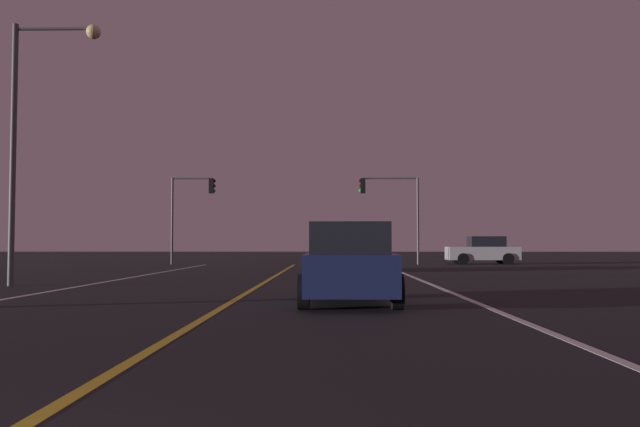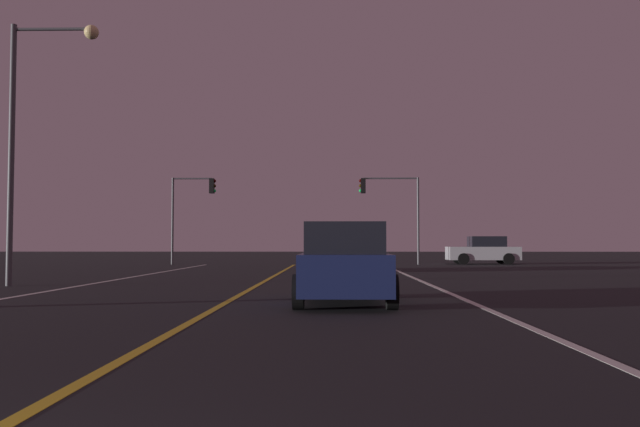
{
  "view_description": "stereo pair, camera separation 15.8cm",
  "coord_description": "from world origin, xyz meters",
  "px_view_note": "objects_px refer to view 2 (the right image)",
  "views": [
    {
      "loc": [
        2.14,
        -1.84,
        1.27
      ],
      "look_at": [
        1.58,
        34.77,
        2.92
      ],
      "focal_mm": 37.29,
      "sensor_mm": 36.0,
      "label": 1
    },
    {
      "loc": [
        2.3,
        -1.84,
        1.27
      ],
      "look_at": [
        1.58,
        34.77,
        2.92
      ],
      "focal_mm": 37.29,
      "sensor_mm": 36.0,
      "label": 2
    }
  ],
  "objects_px": {
    "car_ahead_far": "(333,253)",
    "street_lamp_left_mid": "(33,117)",
    "traffic_light_near_left": "(193,200)",
    "car_crossing_side": "(484,251)",
    "car_lead_same_lane": "(344,265)",
    "traffic_light_near_right": "(389,199)"
  },
  "relations": [
    {
      "from": "traffic_light_near_right",
      "to": "street_lamp_left_mid",
      "type": "height_order",
      "value": "street_lamp_left_mid"
    },
    {
      "from": "car_crossing_side",
      "to": "street_lamp_left_mid",
      "type": "height_order",
      "value": "street_lamp_left_mid"
    },
    {
      "from": "car_ahead_far",
      "to": "traffic_light_near_left",
      "type": "height_order",
      "value": "traffic_light_near_left"
    },
    {
      "from": "traffic_light_near_right",
      "to": "traffic_light_near_left",
      "type": "bearing_deg",
      "value": 0.0
    },
    {
      "from": "traffic_light_near_right",
      "to": "street_lamp_left_mid",
      "type": "xyz_separation_m",
      "value": [
        -12.44,
        -20.22,
        1.14
      ]
    },
    {
      "from": "car_lead_same_lane",
      "to": "car_ahead_far",
      "type": "relative_size",
      "value": 1.0
    },
    {
      "from": "traffic_light_near_left",
      "to": "car_crossing_side",
      "type": "bearing_deg",
      "value": 3.4
    },
    {
      "from": "car_lead_same_lane",
      "to": "car_ahead_far",
      "type": "distance_m",
      "value": 16.48
    },
    {
      "from": "street_lamp_left_mid",
      "to": "car_crossing_side",
      "type": "bearing_deg",
      "value": 49.27
    },
    {
      "from": "car_ahead_far",
      "to": "car_lead_same_lane",
      "type": "bearing_deg",
      "value": -179.17
    },
    {
      "from": "street_lamp_left_mid",
      "to": "traffic_light_near_left",
      "type": "bearing_deg",
      "value": 88.26
    },
    {
      "from": "traffic_light_near_right",
      "to": "traffic_light_near_left",
      "type": "relative_size",
      "value": 1.0
    },
    {
      "from": "traffic_light_near_left",
      "to": "traffic_light_near_right",
      "type": "bearing_deg",
      "value": 0.0
    },
    {
      "from": "car_ahead_far",
      "to": "traffic_light_near_left",
      "type": "bearing_deg",
      "value": 42.05
    },
    {
      "from": "car_crossing_side",
      "to": "street_lamp_left_mid",
      "type": "relative_size",
      "value": 0.54
    },
    {
      "from": "car_crossing_side",
      "to": "street_lamp_left_mid",
      "type": "bearing_deg",
      "value": 49.27
    },
    {
      "from": "car_ahead_far",
      "to": "car_crossing_side",
      "type": "bearing_deg",
      "value": -41.63
    },
    {
      "from": "car_crossing_side",
      "to": "car_lead_same_lane",
      "type": "bearing_deg",
      "value": 71.45
    },
    {
      "from": "car_crossing_side",
      "to": "car_ahead_far",
      "type": "bearing_deg",
      "value": 48.37
    },
    {
      "from": "car_ahead_far",
      "to": "street_lamp_left_mid",
      "type": "relative_size",
      "value": 0.54
    },
    {
      "from": "traffic_light_near_right",
      "to": "car_crossing_side",
      "type": "bearing_deg",
      "value": -169.84
    },
    {
      "from": "car_crossing_side",
      "to": "traffic_light_near_right",
      "type": "distance_m",
      "value": 6.73
    }
  ]
}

